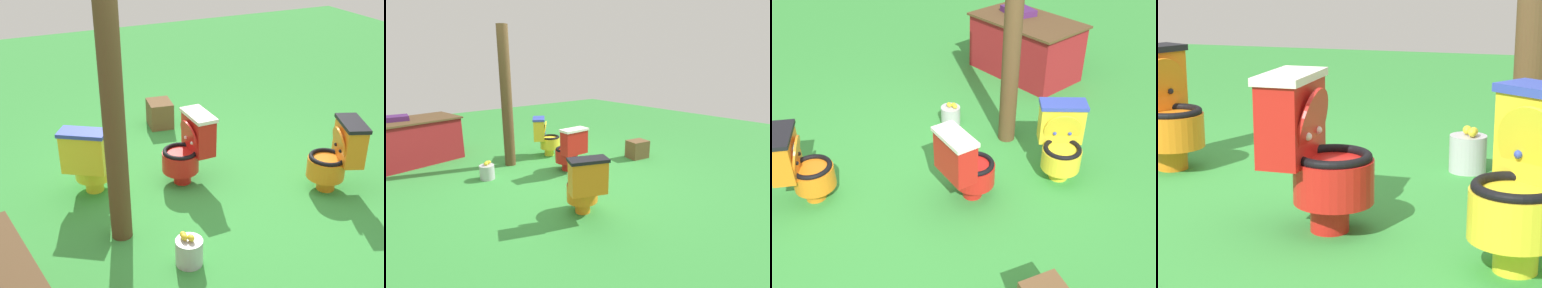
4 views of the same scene
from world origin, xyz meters
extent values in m
plane|color=green|center=(0.00, 0.00, 0.00)|extent=(14.00, 14.00, 0.00)
cylinder|color=orange|center=(-0.43, -1.04, 0.07)|extent=(0.23, 0.23, 0.14)
cylinder|color=orange|center=(-0.42, -1.02, 0.24)|extent=(0.48, 0.48, 0.20)
torus|color=black|center=(-0.42, -1.02, 0.35)|extent=(0.46, 0.46, 0.04)
cylinder|color=black|center=(-0.42, -1.02, 0.30)|extent=(0.31, 0.31, 0.01)
cube|color=orange|center=(-0.49, -1.20, 0.51)|extent=(0.45, 0.33, 0.37)
cube|color=black|center=(-0.49, -1.20, 0.71)|extent=(0.48, 0.36, 0.04)
cube|color=#8CE0E5|center=(-0.45, -1.11, 0.56)|extent=(0.10, 0.05, 0.08)
cylinder|color=orange|center=(-0.46, -1.11, 0.49)|extent=(0.36, 0.21, 0.35)
sphere|color=black|center=(-0.52, -1.08, 0.46)|extent=(0.04, 0.04, 0.04)
sphere|color=black|center=(-0.39, -1.13, 0.46)|extent=(0.04, 0.04, 0.04)
cylinder|color=yellow|center=(0.52, 1.06, 0.07)|extent=(0.25, 0.25, 0.14)
cylinder|color=yellow|center=(0.53, 1.05, 0.24)|extent=(0.51, 0.51, 0.20)
torus|color=black|center=(0.53, 1.05, 0.35)|extent=(0.49, 0.49, 0.04)
cylinder|color=#3347B2|center=(0.53, 1.05, 0.30)|extent=(0.33, 0.33, 0.01)
cube|color=yellow|center=(0.37, 1.16, 0.51)|extent=(0.38, 0.45, 0.37)
cube|color=#3347B2|center=(0.37, 1.16, 0.71)|extent=(0.42, 0.48, 0.04)
cube|color=#8CE0E5|center=(0.45, 1.10, 0.56)|extent=(0.07, 0.10, 0.08)
cylinder|color=yellow|center=(0.45, 1.10, 0.49)|extent=(0.27, 0.34, 0.35)
sphere|color=#3347B2|center=(0.49, 1.16, 0.46)|extent=(0.04, 0.04, 0.04)
sphere|color=#3347B2|center=(0.42, 1.04, 0.46)|extent=(0.04, 0.04, 0.04)
cylinder|color=red|center=(0.30, 0.21, 0.07)|extent=(0.18, 0.18, 0.14)
cylinder|color=red|center=(0.30, 0.23, 0.24)|extent=(0.38, 0.38, 0.20)
torus|color=black|center=(0.30, 0.23, 0.35)|extent=(0.36, 0.36, 0.04)
cylinder|color=white|center=(0.30, 0.23, 0.30)|extent=(0.24, 0.24, 0.01)
cube|color=red|center=(0.30, 0.03, 0.51)|extent=(0.41, 0.20, 0.37)
cube|color=white|center=(0.30, 0.03, 0.71)|extent=(0.44, 0.22, 0.04)
cube|color=#8CE0E5|center=(0.30, 0.13, 0.56)|extent=(0.11, 0.01, 0.08)
cylinder|color=red|center=(0.30, 0.13, 0.49)|extent=(0.35, 0.10, 0.35)
sphere|color=white|center=(0.23, 0.13, 0.46)|extent=(0.04, 0.04, 0.04)
sphere|color=white|center=(0.37, 0.13, 0.46)|extent=(0.04, 0.04, 0.04)
cylinder|color=brown|center=(-0.31, 1.04, 1.14)|extent=(0.18, 0.18, 2.29)
cube|color=brown|center=(1.70, -0.10, 0.16)|extent=(0.39, 0.33, 0.32)
cylinder|color=#B7B7BF|center=(-0.88, 0.67, 0.11)|extent=(0.22, 0.22, 0.22)
ellipsoid|color=yellow|center=(-0.90, 0.66, 0.25)|extent=(0.07, 0.05, 0.05)
ellipsoid|color=yellow|center=(-0.86, 0.70, 0.25)|extent=(0.07, 0.05, 0.05)
ellipsoid|color=yellow|center=(-0.84, 0.70, 0.25)|extent=(0.07, 0.05, 0.05)
camera|label=1|loc=(-3.75, 1.97, 2.63)|focal=46.78mm
camera|label=2|loc=(-2.50, -3.47, 1.74)|focal=27.76mm
camera|label=3|loc=(2.92, -1.51, 2.72)|focal=41.47mm
camera|label=4|loc=(3.28, 1.22, 1.18)|focal=67.75mm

